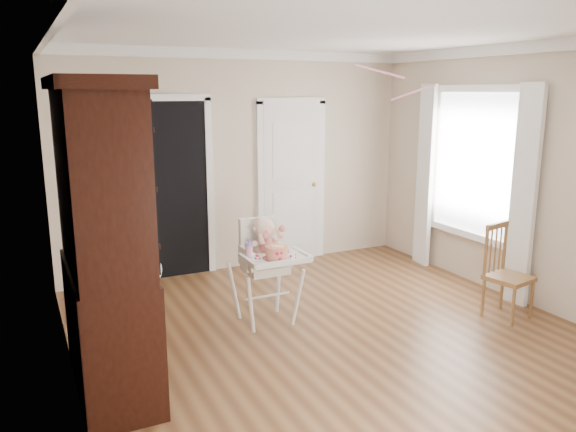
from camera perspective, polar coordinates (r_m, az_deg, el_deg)
name	(u,v)px	position (r m, az deg, el deg)	size (l,w,h in m)	color
floor	(343,341)	(5.22, 5.61, -12.56)	(5.00, 5.00, 0.00)	brown
ceiling	(350,29)	(4.75, 6.34, 18.38)	(5.00, 5.00, 0.00)	white
wall_back	(240,162)	(7.03, -4.88, 5.50)	(4.50, 4.50, 0.00)	#C4B199
wall_left	(64,221)	(4.11, -21.78, -0.48)	(5.00, 5.00, 0.00)	#C4B199
wall_right	(534,177)	(6.28, 23.73, 3.62)	(5.00, 5.00, 0.00)	#C4B199
crown_molding	(350,37)	(4.75, 6.33, 17.66)	(4.50, 5.00, 0.12)	white
doorway	(170,186)	(6.78, -11.91, 2.95)	(1.06, 0.05, 2.22)	black
closet_door	(292,184)	(7.33, 0.36, 3.28)	(0.96, 0.09, 2.13)	white
window_right	(472,174)	(6.78, 18.17, 4.11)	(0.13, 1.84, 2.30)	white
high_chair	(265,259)	(5.39, -2.32, -4.39)	(0.60, 0.74, 1.04)	white
baby	(264,243)	(5.37, -2.43, -2.72)	(0.30, 0.23, 0.48)	beige
cake	(277,252)	(5.10, -1.16, -3.73)	(0.26, 0.26, 0.12)	silver
sippy_cup	(249,249)	(5.16, -3.99, -3.41)	(0.07, 0.07, 0.18)	pink
china_cabinet	(105,241)	(4.26, -18.12, -2.45)	(0.61, 1.37, 2.31)	black
dining_chair	(506,275)	(5.98, 21.31, -5.58)	(0.45, 0.45, 0.94)	brown
streamer	(380,71)	(5.71, 9.32, 14.30)	(0.03, 0.50, 0.02)	pink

